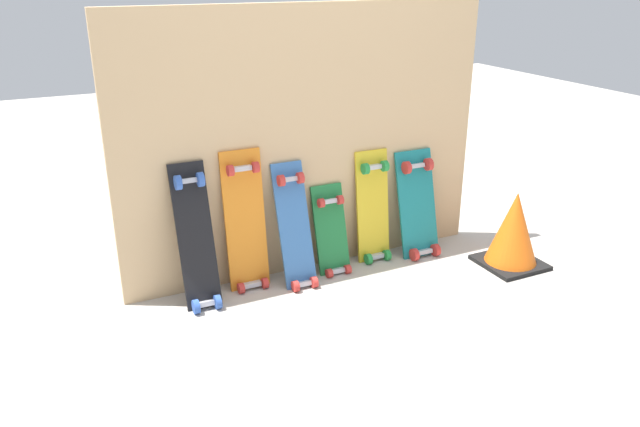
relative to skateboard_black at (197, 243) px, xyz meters
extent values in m
plane|color=#B2AAA0|center=(0.67, 0.07, -0.32)|extent=(12.00, 12.00, 0.00)
cube|color=tan|center=(0.67, 0.14, 0.39)|extent=(2.07, 0.04, 1.43)
cube|color=black|center=(0.00, 0.01, 0.00)|extent=(0.18, 0.22, 0.77)
cube|color=#B7B7BF|center=(0.00, -0.10, -0.29)|extent=(0.08, 0.04, 0.03)
cube|color=#B7B7BF|center=(0.00, 0.07, 0.30)|extent=(0.08, 0.04, 0.03)
cylinder|color=#3359B2|center=(-0.05, -0.11, -0.29)|extent=(0.03, 0.07, 0.07)
cylinder|color=#3359B2|center=(0.05, -0.11, -0.29)|extent=(0.03, 0.07, 0.07)
cylinder|color=#3359B2|center=(-0.05, 0.05, 0.30)|extent=(0.03, 0.07, 0.07)
cylinder|color=#3359B2|center=(0.05, 0.05, 0.30)|extent=(0.03, 0.07, 0.07)
cube|color=orange|center=(0.28, 0.07, 0.01)|extent=(0.21, 0.11, 0.80)
cube|color=#B7B7BF|center=(0.28, 0.00, -0.30)|extent=(0.10, 0.04, 0.03)
cube|color=#B7B7BF|center=(0.28, 0.08, 0.32)|extent=(0.10, 0.04, 0.03)
cylinder|color=red|center=(0.21, -0.01, -0.30)|extent=(0.03, 0.06, 0.06)
cylinder|color=red|center=(0.34, -0.01, -0.30)|extent=(0.03, 0.06, 0.06)
cylinder|color=red|center=(0.21, 0.06, 0.32)|extent=(0.03, 0.06, 0.06)
cylinder|color=red|center=(0.34, 0.06, 0.32)|extent=(0.03, 0.06, 0.06)
cube|color=#386BAD|center=(0.53, 0.00, -0.04)|extent=(0.17, 0.23, 0.71)
cube|color=#B7B7BF|center=(0.53, -0.10, -0.30)|extent=(0.08, 0.04, 0.03)
cube|color=#B7B7BF|center=(0.53, 0.06, 0.23)|extent=(0.08, 0.04, 0.03)
cylinder|color=red|center=(0.47, -0.12, -0.29)|extent=(0.03, 0.06, 0.06)
cylinder|color=red|center=(0.58, -0.12, -0.29)|extent=(0.03, 0.06, 0.06)
cylinder|color=red|center=(0.47, 0.05, 0.24)|extent=(0.03, 0.06, 0.06)
cylinder|color=red|center=(0.58, 0.05, 0.24)|extent=(0.03, 0.06, 0.06)
cube|color=#1E7238|center=(0.76, 0.04, -0.12)|extent=(0.18, 0.17, 0.55)
cube|color=#B7B7BF|center=(0.76, -0.04, -0.30)|extent=(0.08, 0.04, 0.03)
cube|color=#B7B7BF|center=(0.76, 0.07, 0.07)|extent=(0.08, 0.04, 0.03)
cylinder|color=red|center=(0.70, -0.05, -0.30)|extent=(0.03, 0.05, 0.05)
cylinder|color=red|center=(0.82, -0.05, -0.30)|extent=(0.03, 0.05, 0.05)
cylinder|color=red|center=(0.70, 0.05, 0.08)|extent=(0.03, 0.05, 0.05)
cylinder|color=red|center=(0.82, 0.05, 0.08)|extent=(0.03, 0.05, 0.05)
cube|color=gold|center=(1.04, 0.07, -0.04)|extent=(0.20, 0.10, 0.70)
cube|color=#B7B7BF|center=(1.04, 0.01, -0.29)|extent=(0.09, 0.04, 0.03)
cube|color=#B7B7BF|center=(1.04, 0.08, 0.23)|extent=(0.09, 0.04, 0.03)
cylinder|color=#268C3F|center=(0.98, 0.00, -0.29)|extent=(0.03, 0.06, 0.06)
cylinder|color=#268C3F|center=(1.10, 0.00, -0.29)|extent=(0.03, 0.06, 0.06)
cylinder|color=#268C3F|center=(0.98, 0.06, 0.23)|extent=(0.03, 0.06, 0.06)
cylinder|color=#268C3F|center=(1.10, 0.06, 0.23)|extent=(0.03, 0.06, 0.06)
cube|color=#197A7F|center=(1.32, 0.03, -0.05)|extent=(0.24, 0.19, 0.67)
cube|color=#B7B7BF|center=(1.32, -0.06, -0.29)|extent=(0.11, 0.04, 0.03)
cube|color=#B7B7BF|center=(1.32, 0.07, 0.20)|extent=(0.11, 0.04, 0.03)
cylinder|color=red|center=(1.24, -0.08, -0.29)|extent=(0.03, 0.07, 0.07)
cylinder|color=red|center=(1.39, -0.08, -0.29)|extent=(0.03, 0.07, 0.07)
cylinder|color=red|center=(1.24, 0.05, 0.20)|extent=(0.03, 0.07, 0.07)
cylinder|color=red|center=(1.39, 0.05, 0.20)|extent=(0.03, 0.07, 0.07)
cube|color=black|center=(1.70, -0.36, -0.31)|extent=(0.33, 0.33, 0.02)
cone|color=orange|center=(1.70, -0.36, -0.09)|extent=(0.29, 0.29, 0.41)
camera|label=1|loc=(-0.67, -2.79, 1.27)|focal=35.16mm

